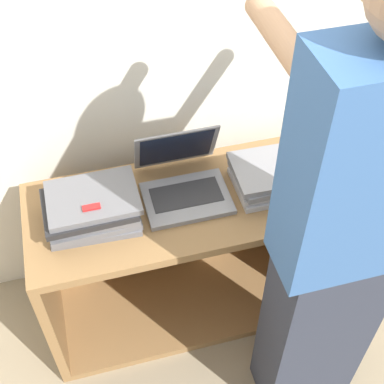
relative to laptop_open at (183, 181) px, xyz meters
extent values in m
plane|color=gray|center=(0.00, -0.30, -0.74)|extent=(12.00, 12.00, 0.00)
cube|color=silver|center=(0.00, 0.30, 0.46)|extent=(8.00, 0.05, 2.40)
cube|color=olive|center=(0.00, -0.05, -0.07)|extent=(1.18, 0.49, 0.04)
cube|color=olive|center=(0.00, -0.05, -0.72)|extent=(1.18, 0.49, 0.04)
cube|color=olive|center=(-0.57, -0.05, -0.39)|extent=(0.04, 0.49, 0.62)
cube|color=olive|center=(0.57, -0.05, -0.39)|extent=(0.04, 0.49, 0.62)
cube|color=olive|center=(0.00, 0.17, -0.39)|extent=(1.11, 0.04, 0.62)
cube|color=gray|center=(0.00, -0.05, -0.04)|extent=(0.31, 0.22, 0.02)
cube|color=#28282B|center=(0.00, -0.04, -0.03)|extent=(0.26, 0.12, 0.00)
cube|color=gray|center=(0.00, 0.11, 0.08)|extent=(0.31, 0.09, 0.21)
cube|color=black|center=(0.00, 0.10, 0.08)|extent=(0.27, 0.08, 0.18)
cube|color=slate|center=(-0.34, -0.06, -0.04)|extent=(0.32, 0.24, 0.02)
cube|color=slate|center=(-0.34, -0.06, -0.01)|extent=(0.31, 0.23, 0.02)
cube|color=slate|center=(-0.34, -0.05, 0.01)|extent=(0.32, 0.24, 0.02)
cube|color=#232326|center=(-0.35, -0.06, 0.04)|extent=(0.32, 0.23, 0.02)
cube|color=slate|center=(-0.33, -0.05, 0.06)|extent=(0.31, 0.23, 0.02)
cube|color=#B7B7BC|center=(0.34, -0.06, -0.04)|extent=(0.31, 0.22, 0.02)
cube|color=#B7B7BC|center=(0.34, -0.05, -0.01)|extent=(0.32, 0.24, 0.02)
cube|color=gray|center=(0.35, -0.05, 0.01)|extent=(0.32, 0.23, 0.02)
cube|color=gray|center=(0.34, -0.05, 0.04)|extent=(0.32, 0.23, 0.02)
cube|color=#2D3342|center=(0.34, -0.53, -0.30)|extent=(0.34, 0.20, 0.88)
cube|color=#38609E|center=(0.34, -0.53, 0.48)|extent=(0.40, 0.20, 0.69)
cylinder|color=tan|center=(0.18, -0.27, 0.73)|extent=(0.07, 0.32, 0.07)
cube|color=red|center=(-0.34, -0.11, 0.08)|extent=(0.06, 0.02, 0.01)
camera|label=1|loc=(-0.32, -1.33, 1.40)|focal=50.00mm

